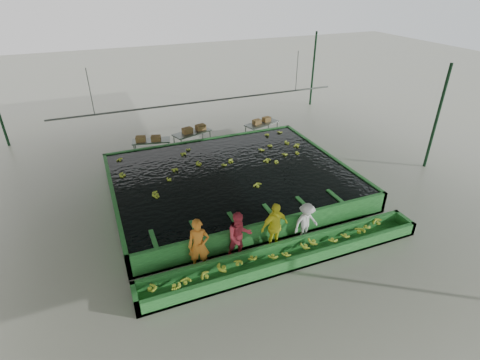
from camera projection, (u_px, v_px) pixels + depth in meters
name	position (u px, v px, depth m)	size (l,w,h in m)	color
ground	(245.00, 207.00, 15.36)	(80.00, 80.00, 0.00)	gray
shed_roof	(245.00, 86.00, 12.93)	(20.00, 22.00, 0.04)	gray
shed_posts	(245.00, 151.00, 14.15)	(20.00, 22.00, 5.00)	black
flotation_tank	(231.00, 181.00, 16.36)	(10.00, 8.00, 0.90)	#27732D
tank_water	(231.00, 173.00, 16.16)	(9.70, 7.70, 0.00)	black
sorting_trough	(287.00, 256.00, 12.33)	(10.00, 1.00, 0.50)	#27732D
cableway_rail	(204.00, 101.00, 17.94)	(0.08, 0.08, 14.00)	#59605B
rail_hanger_left	(90.00, 92.00, 15.79)	(0.04, 0.04, 2.00)	#59605B
rail_hanger_right	(297.00, 71.00, 19.11)	(0.04, 0.04, 2.00)	#59605B
worker_a	(199.00, 245.00, 11.73)	(0.68, 0.45, 1.87)	orange
worker_b	(239.00, 236.00, 12.21)	(0.86, 0.67, 1.78)	#CB3546
worker_c	(275.00, 227.00, 12.63)	(1.07, 0.45, 1.82)	#FDF82D
worker_d	(306.00, 222.00, 13.12)	(0.98, 0.56, 1.51)	silver
packing_table_left	(152.00, 148.00, 19.43)	(1.91, 0.77, 0.87)	#59605B
packing_table_mid	(192.00, 140.00, 20.26)	(2.06, 0.82, 0.94)	#59605B
packing_table_right	(262.00, 130.00, 21.51)	(2.02, 0.81, 0.92)	#59605B
box_stack_left	(149.00, 141.00, 19.13)	(1.24, 0.34, 0.27)	brown
box_stack_mid	(194.00, 131.00, 20.11)	(1.32, 0.37, 0.28)	brown
box_stack_right	(262.00, 123.00, 21.33)	(1.17, 0.32, 0.25)	brown
floating_bananas	(225.00, 165.00, 16.81)	(9.43, 6.43, 0.13)	#9CB629
trough_bananas	(287.00, 252.00, 12.26)	(9.41, 0.63, 0.13)	#9CB629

